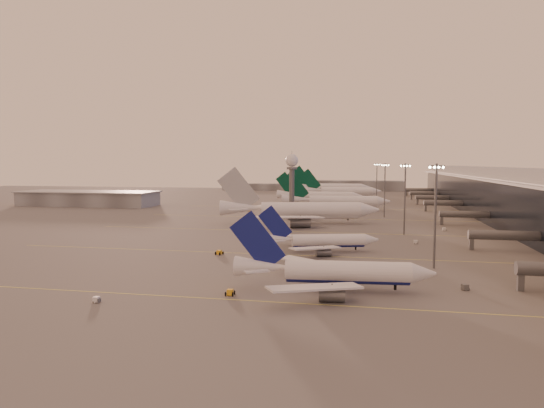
# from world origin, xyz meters

# --- Properties ---
(ground) EXTENTS (700.00, 700.00, 0.00)m
(ground) POSITION_xyz_m (0.00, 0.00, 0.00)
(ground) COLOR #5D5A5A
(ground) RESTS_ON ground
(taxiway_markings) EXTENTS (180.00, 185.25, 0.02)m
(taxiway_markings) POSITION_xyz_m (30.00, 56.00, 0.01)
(taxiway_markings) COLOR #F1EB55
(taxiway_markings) RESTS_ON ground
(terminal) EXTENTS (57.00, 362.00, 23.04)m
(terminal) POSITION_xyz_m (107.88, 110.09, 10.52)
(terminal) COLOR black
(terminal) RESTS_ON ground
(hangar) EXTENTS (82.00, 27.00, 8.50)m
(hangar) POSITION_xyz_m (-120.00, 140.00, 4.32)
(hangar) COLOR slate
(hangar) RESTS_ON ground
(radar_tower) EXTENTS (6.40, 6.40, 31.10)m
(radar_tower) POSITION_xyz_m (5.00, 120.00, 20.95)
(radar_tower) COLOR #585B60
(radar_tower) RESTS_ON ground
(mast_a) EXTENTS (3.60, 0.56, 25.00)m
(mast_a) POSITION_xyz_m (58.00, 0.00, 13.74)
(mast_a) COLOR #585B60
(mast_a) RESTS_ON ground
(mast_b) EXTENTS (3.60, 0.56, 25.00)m
(mast_b) POSITION_xyz_m (55.00, 55.00, 13.74)
(mast_b) COLOR #585B60
(mast_b) RESTS_ON ground
(mast_c) EXTENTS (3.60, 0.56, 25.00)m
(mast_c) POSITION_xyz_m (50.00, 110.00, 13.74)
(mast_c) COLOR #585B60
(mast_c) RESTS_ON ground
(mast_d) EXTENTS (3.60, 0.56, 25.00)m
(mast_d) POSITION_xyz_m (48.00, 200.00, 13.74)
(mast_d) COLOR #585B60
(mast_d) RESTS_ON ground
(distant_horizon) EXTENTS (165.00, 37.50, 9.00)m
(distant_horizon) POSITION_xyz_m (2.62, 325.14, 3.89)
(distant_horizon) COLOR slate
(distant_horizon) RESTS_ON ground
(narrowbody_near) EXTENTS (40.31, 32.09, 15.74)m
(narrowbody_near) POSITION_xyz_m (35.75, -25.19, 3.19)
(narrowbody_near) COLOR white
(narrowbody_near) RESTS_ON ground
(narrowbody_mid) EXTENTS (33.56, 26.43, 13.39)m
(narrowbody_mid) POSITION_xyz_m (29.28, 15.97, 2.71)
(narrowbody_mid) COLOR white
(narrowbody_mid) RESTS_ON ground
(widebody_white) EXTENTS (66.40, 52.72, 23.58)m
(widebody_white) POSITION_xyz_m (15.02, 78.74, 4.09)
(widebody_white) COLOR white
(widebody_white) RESTS_ON ground
(greentail_a) EXTENTS (57.75, 46.48, 20.97)m
(greentail_a) POSITION_xyz_m (25.97, 136.52, 3.70)
(greentail_a) COLOR white
(greentail_a) RESTS_ON ground
(greentail_b) EXTENTS (54.25, 43.81, 19.70)m
(greentail_b) POSITION_xyz_m (13.09, 180.83, 3.48)
(greentail_b) COLOR white
(greentail_b) RESTS_ON ground
(greentail_c) EXTENTS (58.14, 46.79, 21.11)m
(greentail_c) POSITION_xyz_m (23.87, 227.11, 3.73)
(greentail_c) COLOR white
(greentail_c) RESTS_ON ground
(greentail_d) EXTENTS (63.69, 51.33, 23.12)m
(greentail_d) POSITION_xyz_m (13.90, 269.71, 4.08)
(greentail_d) COLOR white
(greentail_d) RESTS_ON ground
(gsv_truck_a) EXTENTS (5.54, 2.33, 2.19)m
(gsv_truck_a) POSITION_xyz_m (-5.12, -41.61, 1.12)
(gsv_truck_a) COLOR silver
(gsv_truck_a) RESTS_ON ground
(gsv_tug_near) EXTENTS (2.34, 3.84, 1.09)m
(gsv_tug_near) POSITION_xyz_m (16.83, -32.39, 0.56)
(gsv_tug_near) COLOR gold
(gsv_tug_near) RESTS_ON ground
(gsv_catering_a) EXTENTS (6.17, 4.85, 4.64)m
(gsv_catering_a) POSITION_xyz_m (61.60, -19.59, 2.32)
(gsv_catering_a) COLOR #525456
(gsv_catering_a) RESTS_ON ground
(gsv_tug_mid) EXTENTS (4.60, 3.65, 1.15)m
(gsv_tug_mid) POSITION_xyz_m (2.54, 6.53, 0.59)
(gsv_tug_mid) COLOR gold
(gsv_tug_mid) RESTS_ON ground
(gsv_truck_b) EXTENTS (5.94, 2.44, 2.36)m
(gsv_truck_b) POSITION_xyz_m (57.59, 35.55, 1.20)
(gsv_truck_b) COLOR silver
(gsv_truck_b) RESTS_ON ground
(gsv_truck_c) EXTENTS (5.10, 6.47, 2.51)m
(gsv_truck_c) POSITION_xyz_m (-1.00, 57.44, 1.28)
(gsv_truck_c) COLOR gold
(gsv_truck_c) RESTS_ON ground
(gsv_catering_b) EXTENTS (5.76, 2.97, 4.61)m
(gsv_catering_b) POSITION_xyz_m (70.57, 67.93, 2.30)
(gsv_catering_b) COLOR silver
(gsv_catering_b) RESTS_ON ground
(gsv_tug_far) EXTENTS (2.71, 3.94, 1.04)m
(gsv_tug_far) POSITION_xyz_m (11.57, 100.74, 0.54)
(gsv_tug_far) COLOR silver
(gsv_tug_far) RESTS_ON ground
(gsv_truck_d) EXTENTS (3.45, 6.38, 2.44)m
(gsv_truck_d) POSITION_xyz_m (-17.71, 123.60, 1.25)
(gsv_truck_d) COLOR gold
(gsv_truck_d) RESTS_ON ground
(gsv_tug_hangar) EXTENTS (3.56, 2.90, 0.88)m
(gsv_tug_hangar) POSITION_xyz_m (35.74, 164.28, 0.45)
(gsv_tug_hangar) COLOR silver
(gsv_tug_hangar) RESTS_ON ground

